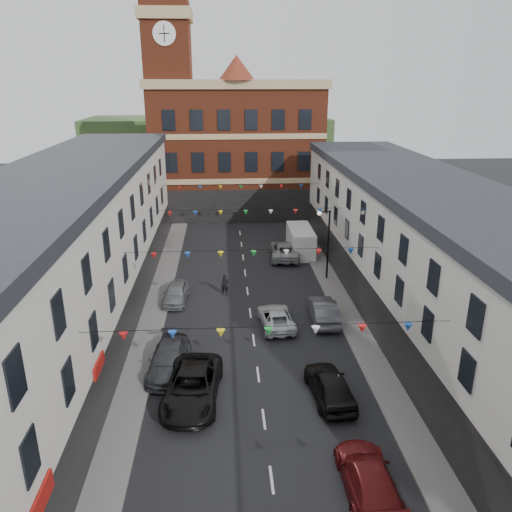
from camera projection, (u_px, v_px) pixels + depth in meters
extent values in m
plane|color=black|center=(258.00, 374.00, 28.56)|extent=(160.00, 160.00, 0.00)
cube|color=#605E5B|center=(141.00, 359.00, 29.98)|extent=(1.80, 64.00, 0.15)
cube|color=#605E5B|center=(367.00, 351.00, 30.86)|extent=(1.80, 64.00, 0.15)
cube|color=beige|center=(41.00, 293.00, 27.09)|extent=(8.00, 56.00, 10.00)
cube|color=black|center=(25.00, 196.00, 25.30)|extent=(8.40, 56.00, 0.70)
cube|color=black|center=(122.00, 346.00, 28.48)|extent=(0.12, 56.00, 3.20)
cube|color=beige|center=(461.00, 290.00, 28.75)|extent=(8.00, 56.00, 9.00)
cube|color=black|center=(473.00, 208.00, 27.14)|extent=(8.40, 56.00, 0.70)
cube|color=black|center=(388.00, 337.00, 29.46)|extent=(0.12, 56.00, 3.20)
cube|color=maroon|center=(236.00, 152.00, 61.81)|extent=(20.00, 12.00, 15.00)
cube|color=tan|center=(235.00, 84.00, 59.14)|extent=(20.60, 12.60, 1.00)
cone|color=maroon|center=(237.00, 68.00, 53.87)|extent=(4.00, 4.00, 2.60)
cube|color=maroon|center=(171.00, 116.00, 57.01)|extent=(5.00, 5.00, 24.00)
cube|color=tan|center=(166.00, 15.00, 53.51)|extent=(5.60, 5.60, 1.20)
cylinder|color=white|center=(164.00, 33.00, 51.77)|extent=(2.40, 0.12, 2.40)
cube|color=#2E4821|center=(209.00, 148.00, 84.96)|extent=(40.00, 14.00, 10.00)
cylinder|color=black|center=(328.00, 246.00, 41.16)|extent=(0.14, 0.14, 6.00)
cylinder|color=black|center=(325.00, 212.00, 40.17)|extent=(0.90, 0.10, 0.10)
sphere|color=beige|center=(319.00, 213.00, 40.18)|extent=(0.36, 0.36, 0.36)
imported|color=black|center=(192.00, 386.00, 26.04)|extent=(3.29, 6.18, 1.65)
imported|color=#36393D|center=(169.00, 359.00, 28.71)|extent=(2.50, 5.29, 1.49)
imported|color=gray|center=(176.00, 293.00, 37.74)|extent=(2.00, 4.31, 1.43)
imported|color=#5C1213|center=(368.00, 478.00, 20.17)|extent=(2.07, 5.01, 1.45)
imported|color=black|center=(330.00, 385.00, 26.17)|extent=(2.30, 4.87, 1.61)
imported|color=#4F5056|center=(323.00, 311.00, 34.70)|extent=(1.83, 4.80, 1.56)
imported|color=#999B9D|center=(285.00, 250.00, 47.05)|extent=(2.99, 5.78, 1.56)
imported|color=silver|center=(276.00, 317.00, 34.02)|extent=(2.47, 4.76, 1.28)
cube|color=silver|center=(300.00, 241.00, 48.17)|extent=(2.23, 5.67, 2.50)
imported|color=black|center=(225.00, 285.00, 38.87)|extent=(0.68, 0.51, 1.67)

